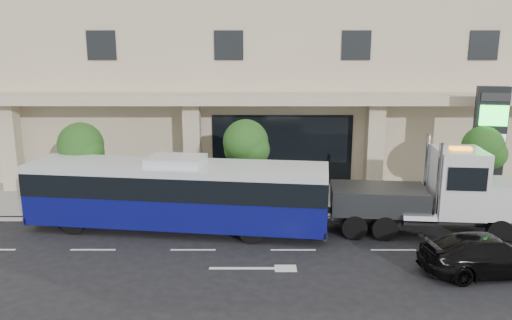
{
  "coord_description": "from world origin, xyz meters",
  "views": [
    {
      "loc": [
        -1.45,
        -20.1,
        7.91
      ],
      "look_at": [
        -1.49,
        2.0,
        2.89
      ],
      "focal_mm": 35.0,
      "sensor_mm": 36.0,
      "label": 1
    }
  ],
  "objects_px": {
    "signage_pylon": "(488,146)",
    "black_sedan": "(489,255)",
    "tow_truck": "(436,195)",
    "city_bus": "(177,193)"
  },
  "relations": [
    {
      "from": "black_sedan",
      "to": "signage_pylon",
      "type": "height_order",
      "value": "signage_pylon"
    },
    {
      "from": "city_bus",
      "to": "signage_pylon",
      "type": "height_order",
      "value": "signage_pylon"
    },
    {
      "from": "city_bus",
      "to": "signage_pylon",
      "type": "bearing_deg",
      "value": 19.65
    },
    {
      "from": "signage_pylon",
      "to": "tow_truck",
      "type": "bearing_deg",
      "value": -123.06
    },
    {
      "from": "tow_truck",
      "to": "signage_pylon",
      "type": "distance_m",
      "value": 5.39
    },
    {
      "from": "city_bus",
      "to": "tow_truck",
      "type": "relative_size",
      "value": 1.43
    },
    {
      "from": "tow_truck",
      "to": "black_sedan",
      "type": "height_order",
      "value": "tow_truck"
    },
    {
      "from": "signage_pylon",
      "to": "black_sedan",
      "type": "bearing_deg",
      "value": -100.18
    },
    {
      "from": "tow_truck",
      "to": "black_sedan",
      "type": "bearing_deg",
      "value": -76.18
    },
    {
      "from": "black_sedan",
      "to": "signage_pylon",
      "type": "distance_m",
      "value": 8.54
    }
  ]
}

